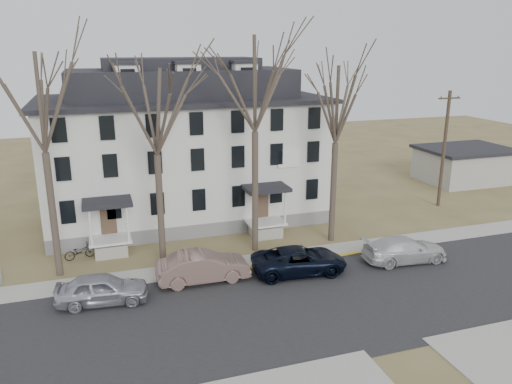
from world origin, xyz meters
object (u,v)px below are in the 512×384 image
object	(u,v)px
utility_pole_far	(444,148)
tree_far_left	(39,96)
car_tan	(203,267)
car_white	(405,250)
bicycle_left	(80,252)
tree_center	(255,77)
tree_mid_left	(154,106)
boarding_house	(184,149)
car_navy	(299,261)
car_silver	(102,289)
tree_mid_right	(337,99)

from	to	relation	value
utility_pole_far	tree_far_left	bearing A→B (deg)	-171.90
car_tan	car_white	size ratio (longest dim) A/B	0.99
tree_far_left	bicycle_left	bearing A→B (deg)	60.39
car_tan	bicycle_left	world-z (taller)	car_tan
bicycle_left	car_white	bearing A→B (deg)	-122.18
tree_far_left	tree_center	distance (m)	12.02
utility_pole_far	car_white	xyz separation A→B (m)	(-9.29, -8.82, -4.14)
tree_mid_left	bicycle_left	distance (m)	10.52
tree_center	bicycle_left	xyz separation A→B (m)	(-10.89, 1.96, -10.59)
boarding_house	car_navy	bearing A→B (deg)	-70.39
car_silver	car_navy	distance (m)	11.08
utility_pole_far	tree_mid_left	bearing A→B (deg)	-169.87
tree_far_left	car_tan	distance (m)	12.75
tree_mid_right	car_silver	xyz separation A→B (m)	(-15.21, -4.30, -8.81)
boarding_house	car_white	size ratio (longest dim) A/B	3.95
tree_far_left	car_silver	xyz separation A→B (m)	(2.29, -4.30, -9.55)
tree_mid_right	car_silver	world-z (taller)	tree_mid_right
tree_mid_left	car_tan	world-z (taller)	tree_mid_left
tree_far_left	car_silver	bearing A→B (deg)	-61.90
tree_center	car_tan	xyz separation A→B (m)	(-4.21, -3.43, -10.23)
boarding_house	tree_mid_right	xyz separation A→B (m)	(8.50, -8.15, 4.22)
car_tan	car_navy	distance (m)	5.63
tree_far_left	utility_pole_far	xyz separation A→B (m)	(29.50, 4.20, -5.44)
car_white	car_tan	bearing A→B (deg)	88.91
tree_mid_right	car_white	size ratio (longest dim) A/B	2.42
tree_mid_right	car_white	world-z (taller)	tree_mid_right
tree_far_left	utility_pole_far	distance (m)	30.29
tree_center	car_tan	distance (m)	11.58
tree_mid_left	car_white	xyz separation A→B (m)	(14.21, -4.62, -8.84)
tree_mid_right	car_silver	distance (m)	18.09
utility_pole_far	car_white	world-z (taller)	utility_pole_far
car_navy	car_white	size ratio (longest dim) A/B	1.06
car_white	bicycle_left	bearing A→B (deg)	75.39
boarding_house	bicycle_left	distance (m)	11.16
bicycle_left	utility_pole_far	bearing A→B (deg)	-98.65
tree_far_left	tree_mid_left	world-z (taller)	tree_far_left
car_navy	bicycle_left	xyz separation A→B (m)	(-12.26, 6.09, -0.28)
tree_far_left	car_white	xyz separation A→B (m)	(20.21, -4.62, -9.58)
tree_mid_right	car_navy	distance (m)	10.58
tree_mid_right	car_tan	bearing A→B (deg)	-160.55
utility_pole_far	car_navy	distance (m)	18.61
utility_pole_far	car_tan	world-z (taller)	utility_pole_far
boarding_house	tree_mid_right	world-z (taller)	tree_mid_right
boarding_house	tree_center	distance (m)	10.39
car_tan	car_white	bearing A→B (deg)	-94.72
utility_pole_far	tree_center	bearing A→B (deg)	-166.50
tree_far_left	tree_mid_right	distance (m)	17.52
tree_far_left	tree_center	xyz separation A→B (m)	(12.00, 0.00, 0.74)
car_white	bicycle_left	size ratio (longest dim) A/B	2.82
car_silver	tree_mid_left	bearing A→B (deg)	-34.57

